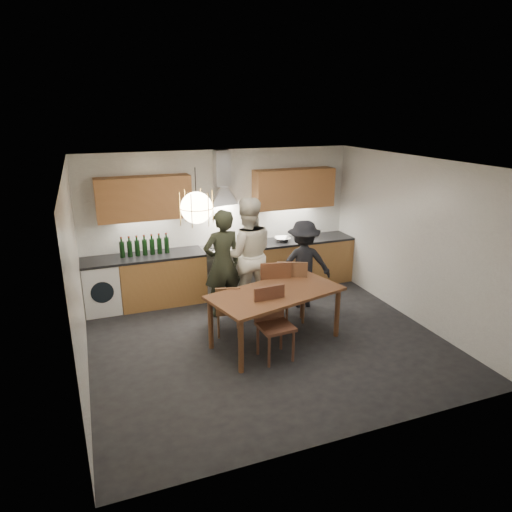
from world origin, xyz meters
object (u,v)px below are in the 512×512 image
object	(u,v)px
chair_front	(273,318)
stock_pot	(311,233)
dining_table	(276,298)
person_left	(222,264)
person_mid	(247,255)
mixing_bowl	(282,239)
chair_back_left	(228,307)
person_right	(303,264)
wine_bottles	(145,245)

from	to	relation	value
chair_front	stock_pot	world-z (taller)	stock_pot
dining_table	person_left	distance (m)	1.28
chair_front	person_mid	size ratio (longest dim) A/B	0.51
mixing_bowl	stock_pot	bearing A→B (deg)	4.07
stock_pot	dining_table	bearing A→B (deg)	-128.03
chair_back_left	dining_table	bearing A→B (deg)	159.84
person_right	stock_pot	distance (m)	1.21
person_right	wine_bottles	distance (m)	2.72
person_mid	mixing_bowl	world-z (taller)	person_mid
dining_table	person_left	world-z (taller)	person_left
person_mid	person_right	distance (m)	0.99
dining_table	person_right	xyz separation A→B (m)	(0.96, 1.06, 0.05)
person_left	wine_bottles	bearing A→B (deg)	-46.56
chair_front	stock_pot	size ratio (longest dim) A/B	4.36
chair_back_left	person_right	distance (m)	1.70
dining_table	chair_back_left	bearing A→B (deg)	129.39
person_right	stock_pot	bearing A→B (deg)	-108.73
mixing_bowl	chair_back_left	bearing A→B (deg)	-134.78
person_left	stock_pot	xyz separation A→B (m)	(2.05, 0.88, 0.09)
chair_front	person_left	xyz separation A→B (m)	(-0.25, 1.51, 0.33)
person_right	wine_bottles	bearing A→B (deg)	-7.45
wine_bottles	chair_back_left	bearing A→B (deg)	-59.78
chair_back_left	chair_front	xyz separation A→B (m)	(0.40, -0.75, 0.10)
mixing_bowl	stock_pot	world-z (taller)	stock_pot
dining_table	stock_pot	bearing A→B (deg)	37.33
person_mid	stock_pot	xyz separation A→B (m)	(1.59, 0.79, 0.01)
wine_bottles	person_left	bearing A→B (deg)	-38.57
dining_table	mixing_bowl	bearing A→B (deg)	49.19
chair_back_left	person_mid	size ratio (longest dim) A/B	0.42
dining_table	wine_bottles	xyz separation A→B (m)	(-1.54, 2.07, 0.37)
person_left	person_right	distance (m)	1.41
person_right	stock_pot	xyz separation A→B (m)	(0.65, 1.00, 0.22)
person_right	wine_bottles	size ratio (longest dim) A/B	1.83
person_left	wine_bottles	world-z (taller)	person_left
chair_front	mixing_bowl	world-z (taller)	chair_front
dining_table	person_mid	world-z (taller)	person_mid
person_mid	wine_bottles	world-z (taller)	person_mid
dining_table	mixing_bowl	size ratio (longest dim) A/B	6.71
person_right	mixing_bowl	world-z (taller)	person_right
dining_table	person_right	distance (m)	1.43
person_left	stock_pot	bearing A→B (deg)	-164.85
chair_back_left	stock_pot	world-z (taller)	stock_pot
person_right	stock_pot	world-z (taller)	person_right
dining_table	person_left	xyz separation A→B (m)	(-0.44, 1.19, 0.19)
chair_back_left	wine_bottles	bearing A→B (deg)	-43.97
person_left	stock_pot	size ratio (longest dim) A/B	7.89
chair_front	chair_back_left	bearing A→B (deg)	114.75
person_mid	person_right	world-z (taller)	person_mid
chair_back_left	person_left	size ratio (longest dim) A/B	0.46
chair_back_left	person_left	bearing A→B (deg)	-85.42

